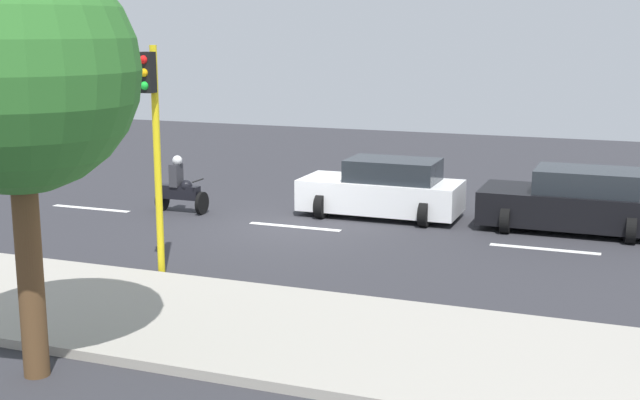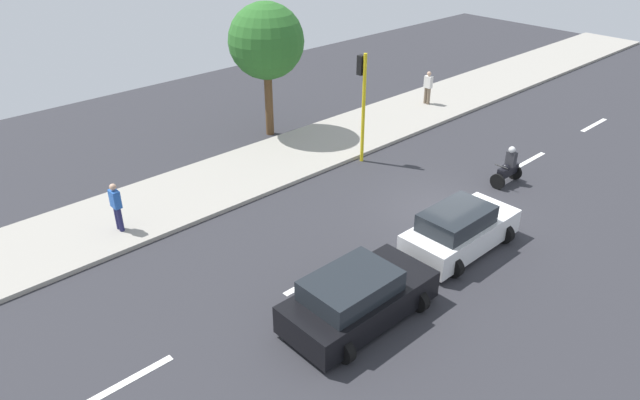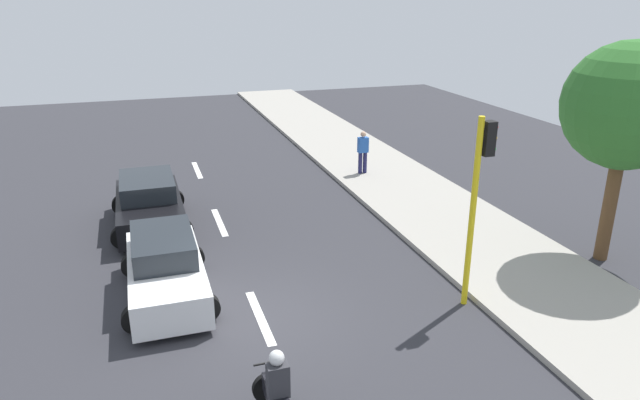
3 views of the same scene
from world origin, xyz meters
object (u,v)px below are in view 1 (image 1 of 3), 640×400
car_white (383,190)px  street_tree_center (16,73)px  car_black (575,202)px  traffic_light_corner (153,129)px  motorcycle (180,189)px

car_white → street_tree_center: 12.20m
car_black → car_white: bearing=-87.9°
car_black → traffic_light_corner: (6.94, -7.32, 2.22)m
car_black → motorcycle: bearing=-80.7°
motorcycle → street_tree_center: 11.31m
car_black → traffic_light_corner: bearing=-46.6°
street_tree_center → car_black: bearing=151.6°
car_white → motorcycle: 5.36m
car_white → traffic_light_corner: bearing=-20.9°
car_black → motorcycle: 10.04m
motorcycle → street_tree_center: size_ratio=0.26×
car_white → street_tree_center: bearing=-7.9°
car_white → traffic_light_corner: size_ratio=0.92×
car_white → street_tree_center: street_tree_center is taller
traffic_light_corner → street_tree_center: bearing=11.4°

